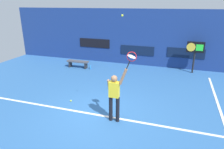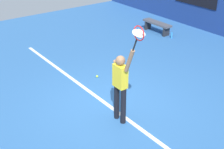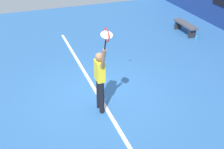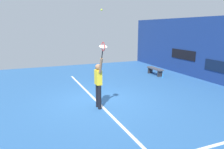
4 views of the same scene
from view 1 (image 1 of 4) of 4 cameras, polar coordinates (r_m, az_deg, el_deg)
The scene contains 14 objects.
ground_plane at distance 7.79m, azimuth -3.58°, elevation -10.97°, with size 18.00×18.00×0.00m, color #2D609E.
back_wall at distance 13.51m, azimuth 7.24°, elevation 10.14°, with size 18.00×0.20×3.58m, color navy.
sponsor_banner_center at distance 13.55m, azimuth 6.99°, elevation 6.64°, with size 2.20×0.03×0.60m, color #0C1933.
sponsor_banner_portside at distance 14.36m, azimuth -4.89°, elevation 8.68°, with size 2.20×0.03×0.60m, color black.
sponsor_banner_starboard at distance 13.31m, azimuth 19.81°, elevation 5.60°, with size 2.20×0.03×0.60m, color #0C1933.
court_baseline at distance 7.73m, azimuth -3.78°, elevation -11.20°, with size 10.00×0.10×0.01m, color white.
court_sideline at distance 9.28m, azimuth 27.60°, elevation -8.03°, with size 0.10×7.00×0.01m, color white.
tennis_player at distance 6.93m, azimuth 0.65°, elevation -5.56°, with size 0.69×0.31×1.97m.
tennis_racket at distance 6.34m, azimuth 5.39°, elevation 4.71°, with size 0.40×0.27×0.62m.
tennis_ball at distance 6.31m, azimuth 2.87°, elevation 16.07°, with size 0.07×0.07×0.07m, color #CCE033.
scoreboard_clock at distance 12.66m, azimuth 22.15°, elevation 6.65°, with size 0.96×0.20×1.84m.
court_bench at distance 13.17m, azimuth -9.47°, elevation 3.31°, with size 1.40×0.36×0.45m.
water_bottle at distance 12.87m, azimuth -6.00°, elevation 2.07°, with size 0.07×0.07×0.24m, color #338CD8.
spare_ball at distance 8.85m, azimuth -11.37°, elevation -7.17°, with size 0.07×0.07×0.07m, color #CCE033.
Camera 1 is at (2.55, -6.22, 3.94)m, focal length 32.87 mm.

